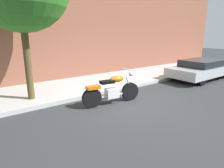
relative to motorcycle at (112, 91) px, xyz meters
The scene contains 5 objects.
ground_plane 0.73m from the motorcycle, 37.43° to the right, with size 60.00×60.00×0.00m, color #303335.
sidewalk 2.56m from the motorcycle, 79.78° to the left, with size 25.50×3.06×0.14m, color #B2B2B2.
building_facade 5.49m from the motorcycle, 84.00° to the left, with size 25.50×0.50×7.76m, color brown.
motorcycle is the anchor object (origin of this frame).
parked_car_silver 6.10m from the motorcycle, ahead, with size 4.21×1.74×1.03m.
Camera 1 is at (-4.16, -4.59, 2.29)m, focal length 30.58 mm.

